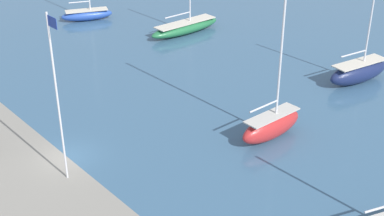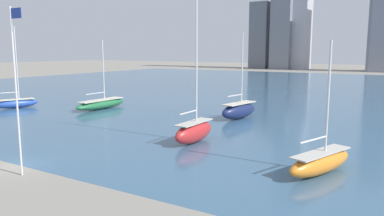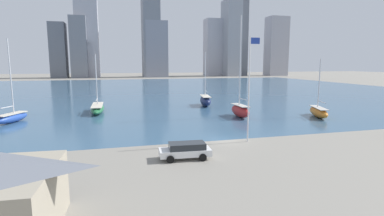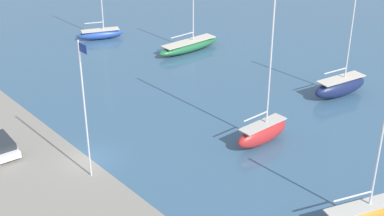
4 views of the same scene
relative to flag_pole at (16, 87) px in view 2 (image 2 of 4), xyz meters
name	(u,v)px [view 2 (image 2 of 4)]	position (x,y,z in m)	size (l,w,h in m)	color
ground_plane	(19,165)	(-2.41, 1.34, -6.57)	(500.00, 500.00, 0.00)	gray
harbor_water	(286,89)	(-2.41, 71.34, -6.57)	(180.00, 140.00, 0.00)	#385B7A
flag_pole	(16,87)	(0.00, 0.00, 0.00)	(1.24, 0.14, 12.15)	silver
sailboat_blue	(16,103)	(-30.54, 19.99, -5.70)	(4.28, 6.84, 12.87)	#284CA8
sailboat_red	(194,130)	(5.71, 15.16, -5.32)	(1.79, 6.31, 16.96)	#B72828
sailboat_navy	(239,110)	(4.07, 29.78, -5.41)	(3.27, 7.56, 11.46)	#19234C
sailboat_orange	(321,161)	(18.73, 11.82, -5.64)	(4.04, 7.58, 9.89)	orange
sailboat_green	(101,104)	(-18.10, 26.34, -5.76)	(2.40, 10.17, 10.76)	#236B3D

